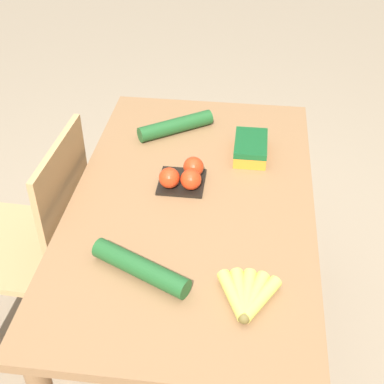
# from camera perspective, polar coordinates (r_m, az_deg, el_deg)

# --- Properties ---
(ground_plane) EXTENTS (12.00, 12.00, 0.00)m
(ground_plane) POSITION_cam_1_polar(r_m,az_deg,el_deg) (2.18, -0.00, -16.76)
(ground_plane) COLOR gray
(dining_table) EXTENTS (1.24, 0.73, 0.77)m
(dining_table) POSITION_cam_1_polar(r_m,az_deg,el_deg) (1.70, -0.00, -4.07)
(dining_table) COLOR olive
(dining_table) RESTS_ON ground_plane
(chair) EXTENTS (0.44, 0.42, 0.91)m
(chair) POSITION_cam_1_polar(r_m,az_deg,el_deg) (1.95, -15.86, -5.44)
(chair) COLOR tan
(chair) RESTS_ON ground_plane
(banana_bunch) EXTENTS (0.16, 0.16, 0.03)m
(banana_bunch) POSITION_cam_1_polar(r_m,az_deg,el_deg) (1.33, 5.88, -11.00)
(banana_bunch) COLOR brown
(banana_bunch) RESTS_ON dining_table
(tomato_pack) EXTENTS (0.14, 0.14, 0.07)m
(tomato_pack) POSITION_cam_1_polar(r_m,az_deg,el_deg) (1.65, -0.86, 1.71)
(tomato_pack) COLOR black
(tomato_pack) RESTS_ON dining_table
(carrot_bag) EXTENTS (0.17, 0.11, 0.06)m
(carrot_bag) POSITION_cam_1_polar(r_m,az_deg,el_deg) (1.80, 6.28, 4.83)
(carrot_bag) COLOR orange
(carrot_bag) RESTS_ON dining_table
(cucumber_near) EXTENTS (0.20, 0.26, 0.05)m
(cucumber_near) POSITION_cam_1_polar(r_m,az_deg,el_deg) (1.92, -1.75, 7.08)
(cucumber_near) COLOR #1E5123
(cucumber_near) RESTS_ON dining_table
(cucumber_far) EXTENTS (0.17, 0.27, 0.05)m
(cucumber_far) POSITION_cam_1_polar(r_m,az_deg,el_deg) (1.38, -5.53, -8.03)
(cucumber_far) COLOR #1E5123
(cucumber_far) RESTS_ON dining_table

